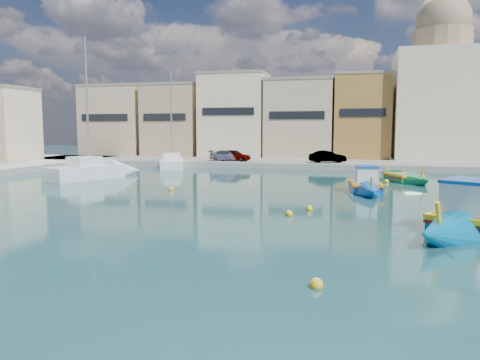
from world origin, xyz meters
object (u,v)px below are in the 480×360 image
(luzzu_green, at_px, (403,179))
(yacht_midnorth, at_px, (104,172))
(church_block, at_px, (440,90))
(luzzu_blue_cabin, at_px, (365,187))
(yacht_north, at_px, (172,163))
(luzzu_turquoise_cabin, at_px, (471,220))

(luzzu_green, xyz_separation_m, yacht_midnorth, (-23.99, -2.60, 0.25))
(church_block, height_order, luzzu_blue_cabin, church_block)
(church_block, bearing_deg, luzzu_green, -105.40)
(church_block, relative_size, yacht_north, 1.83)
(luzzu_turquoise_cabin, distance_m, luzzu_blue_cabin, 11.39)
(yacht_midnorth, bearing_deg, luzzu_green, 6.19)
(luzzu_green, distance_m, yacht_midnorth, 24.14)
(luzzu_blue_cabin, relative_size, luzzu_green, 1.07)
(church_block, height_order, luzzu_turquoise_cabin, church_block)
(luzzu_green, bearing_deg, luzzu_blue_cabin, -114.18)
(church_block, distance_m, luzzu_turquoise_cabin, 38.40)
(church_block, distance_m, yacht_midnorth, 38.02)
(church_block, bearing_deg, luzzu_blue_cabin, -107.66)
(luzzu_turquoise_cabin, xyz_separation_m, yacht_midnorth, (-25.00, 14.65, 0.09))
(yacht_north, bearing_deg, luzzu_green, -19.80)
(luzzu_turquoise_cabin, height_order, yacht_north, yacht_north)
(luzzu_green, relative_size, yacht_north, 0.68)
(luzzu_green, bearing_deg, yacht_north, 160.20)
(luzzu_blue_cabin, bearing_deg, church_block, 72.34)
(luzzu_blue_cabin, height_order, yacht_midnorth, yacht_midnorth)
(church_block, height_order, yacht_north, church_block)
(luzzu_turquoise_cabin, relative_size, yacht_midnorth, 0.81)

